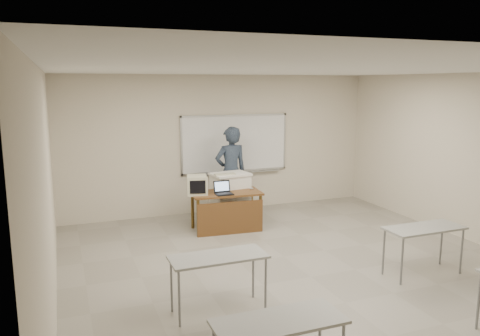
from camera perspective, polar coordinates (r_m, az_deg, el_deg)
name	(u,v)px	position (r m, az deg, el deg)	size (l,w,h in m)	color
floor	(311,277)	(7.16, 8.62, -13.03)	(7.00, 8.00, 0.01)	gray
whiteboard	(235,144)	(10.39, -0.61, 2.91)	(2.48, 0.10, 1.31)	white
student_desks	(369,267)	(5.86, 15.48, -11.55)	(4.40, 2.20, 0.73)	gray
instructor_desk	(228,205)	(8.97, -1.47, -4.48)	(1.34, 0.67, 0.75)	brown
podium	(230,198)	(9.47, -1.20, -3.72)	(0.74, 0.54, 1.04)	white
crt_monitor	(197,185)	(8.89, -5.23, -2.04)	(0.38, 0.43, 0.36)	#B7B598
laptop	(223,191)	(8.86, -2.05, -2.82)	(0.32, 0.30, 0.24)	black
mouse	(251,188)	(9.25, 1.40, -2.50)	(0.09, 0.06, 0.03)	#9B9EA3
keyboard	(225,174)	(9.20, -1.83, -0.77)	(0.42, 0.14, 0.02)	#B7B598
presenter	(231,172)	(9.87, -1.13, -0.51)	(0.71, 0.46, 1.93)	black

